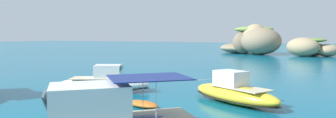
{
  "coord_description": "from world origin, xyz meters",
  "views": [
    {
      "loc": [
        16.35,
        -9.83,
        4.88
      ],
      "look_at": [
        2.25,
        18.97,
        2.47
      ],
      "focal_mm": 33.98,
      "sensor_mm": 36.0,
      "label": 1
    }
  ],
  "objects_px": {
    "islet_small": "(311,48)",
    "dinghy_tender": "(143,104)",
    "motorboat_yellow": "(234,92)",
    "motorboat_white": "(104,83)",
    "islet_large": "(252,41)"
  },
  "relations": [
    {
      "from": "islet_small",
      "to": "dinghy_tender",
      "type": "height_order",
      "value": "islet_small"
    },
    {
      "from": "dinghy_tender",
      "to": "motorboat_yellow",
      "type": "bearing_deg",
      "value": 37.92
    },
    {
      "from": "motorboat_yellow",
      "to": "dinghy_tender",
      "type": "relative_size",
      "value": 2.78
    },
    {
      "from": "motorboat_white",
      "to": "motorboat_yellow",
      "type": "bearing_deg",
      "value": 2.83
    },
    {
      "from": "islet_small",
      "to": "motorboat_white",
      "type": "height_order",
      "value": "islet_small"
    },
    {
      "from": "motorboat_white",
      "to": "dinghy_tender",
      "type": "xyz_separation_m",
      "value": [
        5.93,
        -3.49,
        -0.56
      ]
    },
    {
      "from": "motorboat_yellow",
      "to": "motorboat_white",
      "type": "bearing_deg",
      "value": -177.17
    },
    {
      "from": "islet_large",
      "to": "motorboat_yellow",
      "type": "distance_m",
      "value": 62.55
    },
    {
      "from": "motorboat_white",
      "to": "islet_large",
      "type": "bearing_deg",
      "value": 89.87
    },
    {
      "from": "motorboat_white",
      "to": "motorboat_yellow",
      "type": "relative_size",
      "value": 1.03
    },
    {
      "from": "islet_small",
      "to": "motorboat_yellow",
      "type": "distance_m",
      "value": 58.35
    },
    {
      "from": "islet_small",
      "to": "motorboat_yellow",
      "type": "height_order",
      "value": "islet_small"
    },
    {
      "from": "islet_large",
      "to": "motorboat_white",
      "type": "distance_m",
      "value": 62.13
    },
    {
      "from": "motorboat_yellow",
      "to": "dinghy_tender",
      "type": "bearing_deg",
      "value": -142.08
    },
    {
      "from": "dinghy_tender",
      "to": "islet_large",
      "type": "bearing_deg",
      "value": 95.04
    }
  ]
}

